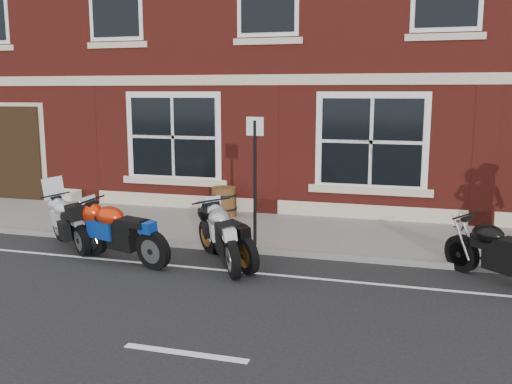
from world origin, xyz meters
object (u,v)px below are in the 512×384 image
at_px(moto_sport_red, 121,230).
at_px(parking_sign, 255,172).
at_px(moto_naked_black, 499,250).
at_px(moto_touring_silver, 70,220).
at_px(barrel_planter, 224,201).
at_px(moto_sport_black, 227,232).
at_px(moto_sport_silver, 226,233).

bearing_deg(moto_sport_red, parking_sign, -40.39).
height_order(moto_sport_red, moto_naked_black, moto_sport_red).
height_order(moto_touring_silver, moto_naked_black, moto_touring_silver).
bearing_deg(moto_sport_red, barrel_planter, 7.12).
relative_size(moto_touring_silver, moto_sport_red, 0.76).
bearing_deg(moto_sport_black, parking_sign, 25.33).
relative_size(moto_sport_black, barrel_planter, 2.36).
height_order(moto_touring_silver, moto_sport_silver, moto_touring_silver).
height_order(moto_touring_silver, moto_sport_red, moto_touring_silver).
bearing_deg(barrel_planter, moto_sport_silver, -70.24).
bearing_deg(moto_sport_red, moto_touring_silver, 85.45).
bearing_deg(parking_sign, barrel_planter, 131.13).
xyz_separation_m(moto_sport_red, parking_sign, (2.19, 1.36, 0.98)).
distance_m(moto_naked_black, barrel_planter, 6.65).
relative_size(moto_sport_black, moto_sport_silver, 0.83).
bearing_deg(barrel_planter, moto_sport_black, -69.72).
relative_size(moto_touring_silver, barrel_planter, 2.41).
xyz_separation_m(moto_sport_red, moto_naked_black, (6.56, 0.64, -0.04)).
distance_m(moto_sport_black, barrel_planter, 3.46).
height_order(moto_sport_black, moto_sport_silver, moto_sport_silver).
distance_m(moto_sport_black, parking_sign, 1.35).
distance_m(moto_sport_black, moto_sport_silver, 0.15).
distance_m(moto_touring_silver, parking_sign, 3.89).
distance_m(moto_sport_red, moto_sport_silver, 1.96).
xyz_separation_m(moto_sport_black, moto_sport_silver, (0.02, -0.15, 0.01)).
xyz_separation_m(moto_touring_silver, moto_sport_black, (3.39, -0.09, 0.01)).
height_order(moto_sport_black, moto_naked_black, moto_sport_black).
distance_m(moto_sport_silver, moto_naked_black, 4.65).
bearing_deg(moto_sport_black, moto_sport_silver, -127.69).
distance_m(moto_touring_silver, moto_sport_silver, 3.42).
distance_m(moto_sport_red, moto_sport_black, 1.97).
bearing_deg(moto_sport_black, barrel_planter, 64.52).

